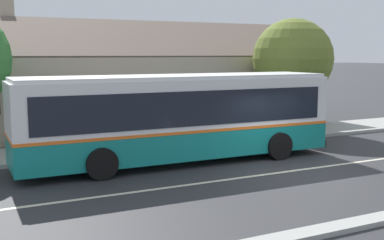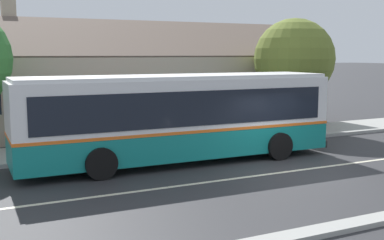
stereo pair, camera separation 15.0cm
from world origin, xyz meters
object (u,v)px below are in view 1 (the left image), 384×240
bench_down_street (50,144)px  street_tree_primary (291,61)px  transit_bus (178,116)px  bus_stop_sign (300,102)px

bench_down_street → street_tree_primary: bearing=6.3°
bench_down_street → street_tree_primary: 12.27m
transit_bus → bench_down_street: (-4.01, 2.48, -1.09)m
bench_down_street → bus_stop_sign: size_ratio=0.70×
transit_bus → bench_down_street: size_ratio=6.78×
street_tree_primary → transit_bus: bearing=-154.2°
transit_bus → bus_stop_sign: size_ratio=4.73×
transit_bus → street_tree_primary: street_tree_primary is taller
transit_bus → bus_stop_sign: bearing=16.4°
street_tree_primary → bus_stop_sign: (-0.74, -1.70, -1.83)m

